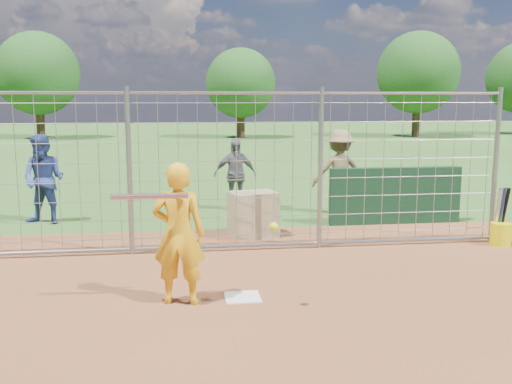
{
  "coord_description": "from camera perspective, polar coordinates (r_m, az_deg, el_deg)",
  "views": [
    {
      "loc": [
        -0.72,
        -6.84,
        2.43
      ],
      "look_at": [
        0.3,
        0.8,
        1.15
      ],
      "focal_mm": 40.0,
      "sensor_mm": 36.0,
      "label": 1
    }
  ],
  "objects": [
    {
      "name": "ground",
      "position": [
        7.3,
        -1.53,
        -10.03
      ],
      "size": [
        100.0,
        100.0,
        0.0
      ],
      "primitive_type": "plane",
      "color": "#2D591E",
      "rests_on": "ground"
    },
    {
      "name": "home_plate",
      "position": [
        7.11,
        -1.35,
        -10.49
      ],
      "size": [
        0.43,
        0.43,
        0.02
      ],
      "primitive_type": "cube",
      "color": "silver",
      "rests_on": "ground"
    },
    {
      "name": "dugout_wall",
      "position": [
        11.38,
        13.73,
        -0.36
      ],
      "size": [
        2.6,
        0.2,
        1.1
      ],
      "primitive_type": "cube",
      "color": "#11381E",
      "rests_on": "ground"
    },
    {
      "name": "batter",
      "position": [
        6.76,
        -7.74,
        -4.17
      ],
      "size": [
        0.68,
        0.51,
        1.7
      ],
      "primitive_type": "imported",
      "rotation": [
        0.0,
        0.0,
        2.97
      ],
      "color": "#F0AD14",
      "rests_on": "ground"
    },
    {
      "name": "bystander_a",
      "position": [
        11.73,
        -20.45,
        1.18
      ],
      "size": [
        1.0,
        0.87,
        1.74
      ],
      "primitive_type": "imported",
      "rotation": [
        0.0,
        0.0,
        -0.28
      ],
      "color": "navy",
      "rests_on": "ground"
    },
    {
      "name": "bystander_b",
      "position": [
        12.33,
        -2.1,
        1.76
      ],
      "size": [
        0.94,
        0.43,
        1.57
      ],
      "primitive_type": "imported",
      "rotation": [
        0.0,
        0.0,
        0.05
      ],
      "color": "slate",
      "rests_on": "ground"
    },
    {
      "name": "bystander_c",
      "position": [
        12.14,
        8.35,
        2.02
      ],
      "size": [
        1.2,
        0.76,
        1.77
      ],
      "primitive_type": "imported",
      "rotation": [
        0.0,
        0.0,
        3.05
      ],
      "color": "olive",
      "rests_on": "ground"
    },
    {
      "name": "equipment_bin",
      "position": [
        10.02,
        -0.28,
        -2.27
      ],
      "size": [
        0.9,
        0.71,
        0.8
      ],
      "primitive_type": "cube",
      "rotation": [
        0.0,
        0.0,
        0.22
      ],
      "color": "tan",
      "rests_on": "ground"
    },
    {
      "name": "equipment_in_play",
      "position": [
        6.44,
        -7.65,
        -1.16
      ],
      "size": [
        1.85,
        0.39,
        0.41
      ],
      "color": "silver",
      "rests_on": "ground"
    },
    {
      "name": "bucket_with_bats",
      "position": [
        10.31,
        23.26,
        -3.59
      ],
      "size": [
        0.34,
        0.35,
        0.98
      ],
      "color": "yellow",
      "rests_on": "ground"
    },
    {
      "name": "backstop_fence",
      "position": [
        8.95,
        -2.92,
        1.89
      ],
      "size": [
        9.08,
        0.08,
        2.6
      ],
      "color": "gray",
      "rests_on": "ground"
    },
    {
      "name": "tree_line",
      "position": [
        35.21,
        -1.36,
        11.5
      ],
      "size": [
        44.66,
        6.72,
        6.48
      ],
      "color": "#3F2B19",
      "rests_on": "ground"
    }
  ]
}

